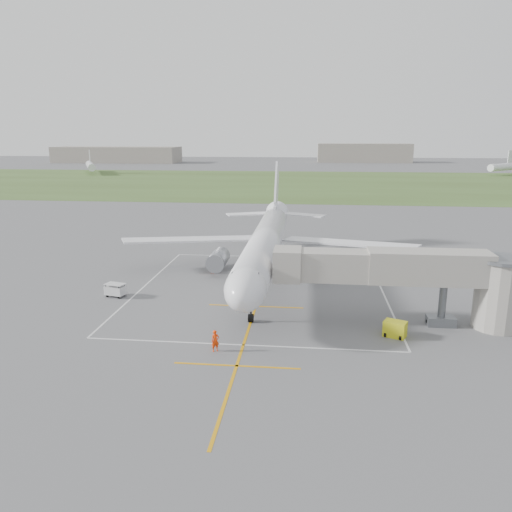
# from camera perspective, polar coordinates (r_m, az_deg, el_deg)

# --- Properties ---
(ground) EXTENTS (700.00, 700.00, 0.00)m
(ground) POSITION_cam_1_polar(r_m,az_deg,el_deg) (62.27, 0.97, -2.73)
(ground) COLOR #4E4E50
(ground) RESTS_ON ground
(grass_strip) EXTENTS (700.00, 120.00, 0.02)m
(grass_strip) POSITION_cam_1_polar(r_m,az_deg,el_deg) (190.38, 4.55, 8.35)
(grass_strip) COLOR #3E5324
(grass_strip) RESTS_ON ground
(apron_markings) EXTENTS (28.20, 60.00, 0.01)m
(apron_markings) POSITION_cam_1_polar(r_m,az_deg,el_deg) (56.74, 0.43, -4.37)
(apron_markings) COLOR orange
(apron_markings) RESTS_ON ground
(airliner) EXTENTS (38.93, 46.75, 13.52)m
(airliner) POSITION_cam_1_polar(r_m,az_deg,el_deg) (61.91, 1.05, 1.37)
(airliner) COLOR white
(airliner) RESTS_ON ground
(jet_bridge) EXTENTS (23.40, 5.00, 7.20)m
(jet_bridge) POSITION_cam_1_polar(r_m,az_deg,el_deg) (48.87, 18.18, -2.26)
(jet_bridge) COLOR gray
(jet_bridge) RESTS_ON ground
(gpu_unit) EXTENTS (2.26, 1.96, 1.44)m
(gpu_unit) POSITION_cam_1_polar(r_m,az_deg,el_deg) (46.68, 15.59, -8.05)
(gpu_unit) COLOR gold
(gpu_unit) RESTS_ON ground
(baggage_cart) EXTENTS (2.41, 1.79, 1.50)m
(baggage_cart) POSITION_cam_1_polar(r_m,az_deg,el_deg) (57.85, -15.78, -3.76)
(baggage_cart) COLOR silver
(baggage_cart) RESTS_ON ground
(ramp_worker_nose) EXTENTS (0.80, 0.70, 1.84)m
(ramp_worker_nose) POSITION_cam_1_polar(r_m,az_deg,el_deg) (42.18, -4.67, -9.64)
(ramp_worker_nose) COLOR #EE3607
(ramp_worker_nose) RESTS_ON ground
(ramp_worker_wing) EXTENTS (1.14, 1.06, 1.88)m
(ramp_worker_wing) POSITION_cam_1_polar(r_m,az_deg,el_deg) (65.21, -4.99, -1.16)
(ramp_worker_wing) COLOR #F94807
(ramp_worker_wing) RESTS_ON ground
(distant_hangars) EXTENTS (345.00, 49.00, 12.00)m
(distant_hangars) POSITION_cam_1_polar(r_m,az_deg,el_deg) (325.63, 2.40, 11.49)
(distant_hangars) COLOR gray
(distant_hangars) RESTS_ON ground
(distant_aircraft) EXTENTS (213.87, 40.89, 8.85)m
(distant_aircraft) POSITION_cam_1_polar(r_m,az_deg,el_deg) (234.39, 4.68, 10.22)
(distant_aircraft) COLOR white
(distant_aircraft) RESTS_ON ground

